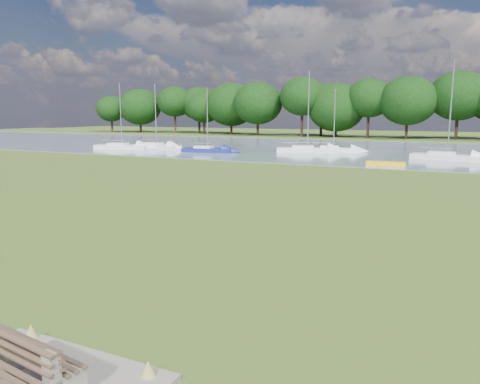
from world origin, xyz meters
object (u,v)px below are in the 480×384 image
at_px(sailboat_3, 207,149).
at_px(sailboat_0, 156,145).
at_px(kayak, 386,163).
at_px(sailboat_5, 446,155).
at_px(sailboat_7, 333,148).
at_px(bench_pair, 23,368).
at_px(sailboat_1, 121,145).
at_px(sailboat_6, 307,148).

bearing_deg(sailboat_3, sailboat_0, 160.46).
bearing_deg(kayak, sailboat_5, 56.91).
bearing_deg(sailboat_7, bench_pair, -97.86).
distance_m(bench_pair, sailboat_1, 55.39).
height_order(bench_pair, sailboat_6, sailboat_6).
bearing_deg(bench_pair, sailboat_0, 131.33).
relative_size(sailboat_5, sailboat_7, 1.32).
xyz_separation_m(sailboat_0, sailboat_6, (19.47, 3.48, 0.01)).
bearing_deg(sailboat_0, kayak, -9.07).
distance_m(sailboat_0, sailboat_6, 19.78).
bearing_deg(sailboat_1, sailboat_0, 13.93).
xyz_separation_m(bench_pair, sailboat_5, (4.58, 46.36, 0.02)).
height_order(kayak, sailboat_3, sailboat_3).
bearing_deg(sailboat_1, sailboat_6, -0.01).
distance_m(sailboat_3, sailboat_7, 15.09).
bearing_deg(sailboat_6, sailboat_0, 169.99).
xyz_separation_m(sailboat_0, sailboat_5, (34.95, 0.88, 0.02)).
bearing_deg(sailboat_0, bench_pair, -52.59).
bearing_deg(sailboat_3, bench_pair, -71.61).
xyz_separation_m(sailboat_1, sailboat_5, (38.98, 2.95, 0.04)).
distance_m(kayak, sailboat_5, 9.04).
xyz_separation_m(bench_pair, sailboat_0, (-30.37, 45.48, 0.00)).
bearing_deg(bench_pair, sailboat_3, 123.91).
xyz_separation_m(sailboat_5, sailboat_7, (-12.70, 4.10, -0.04)).
xyz_separation_m(sailboat_5, sailboat_6, (-15.48, 2.60, -0.01)).
distance_m(sailboat_1, sailboat_3, 12.80).
xyz_separation_m(sailboat_3, sailboat_5, (26.19, 2.68, 0.05)).
bearing_deg(bench_pair, sailboat_6, 110.14).
xyz_separation_m(sailboat_1, sailboat_3, (12.79, 0.28, -0.01)).
bearing_deg(bench_pair, kayak, 97.75).
bearing_deg(bench_pair, sailboat_1, 135.99).
distance_m(kayak, sailboat_7, 14.28).
height_order(sailboat_0, sailboat_1, sailboat_1).
relative_size(bench_pair, kayak, 0.61).
distance_m(kayak, sailboat_6, 14.93).
relative_size(sailboat_1, sailboat_3, 1.11).
distance_m(kayak, sailboat_1, 34.63).
bearing_deg(sailboat_5, sailboat_7, 170.85).
distance_m(bench_pair, sailboat_5, 46.58).
xyz_separation_m(kayak, sailboat_1, (-34.30, 4.77, 0.29)).
bearing_deg(sailboat_3, sailboat_7, 18.75).
distance_m(sailboat_1, sailboat_7, 27.21).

